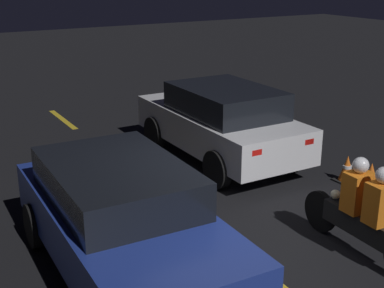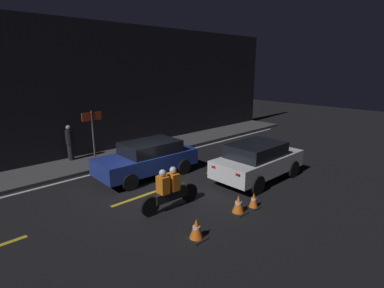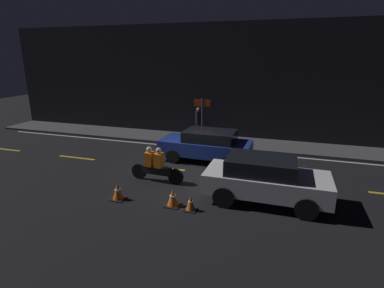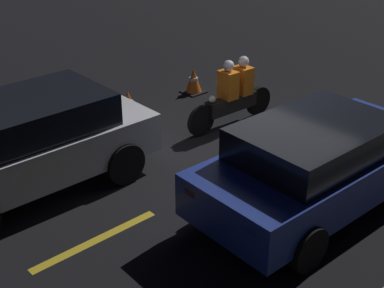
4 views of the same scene
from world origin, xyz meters
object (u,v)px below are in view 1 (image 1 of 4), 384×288
(sedan_white, at_px, (221,121))
(traffic_cone_mid, at_px, (370,180))
(sedan_blue, at_px, (122,218))
(motorcycle, at_px, (365,213))
(traffic_cone_far, at_px, (347,169))

(sedan_white, relative_size, traffic_cone_mid, 6.84)
(sedan_blue, bearing_deg, sedan_white, 132.21)
(sedan_blue, xyz_separation_m, traffic_cone_mid, (0.11, -4.62, -0.48))
(motorcycle, bearing_deg, traffic_cone_mid, -48.22)
(sedan_white, bearing_deg, motorcycle, 174.26)
(sedan_blue, distance_m, motorcycle, 3.20)
(motorcycle, relative_size, traffic_cone_far, 4.41)
(traffic_cone_mid, bearing_deg, sedan_white, 23.95)
(sedan_blue, height_order, motorcycle, sedan_blue)
(sedan_blue, relative_size, traffic_cone_mid, 7.13)
(sedan_blue, distance_m, traffic_cone_far, 4.82)
(motorcycle, bearing_deg, sedan_white, -3.56)
(sedan_blue, xyz_separation_m, sedan_white, (2.89, -3.38, 0.05))
(sedan_white, distance_m, traffic_cone_mid, 3.09)
(sedan_blue, height_order, traffic_cone_mid, sedan_blue)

